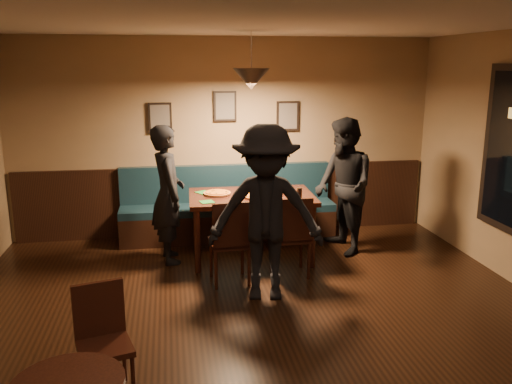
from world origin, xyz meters
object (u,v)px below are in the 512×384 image
chair_near_left (229,241)px  chair_near_right (290,235)px  diner_left (168,194)px  diner_right (344,187)px  booth_bench (228,204)px  dining_table (252,227)px  diner_front (266,213)px  tabasco_bottle (292,190)px  cafe_chair_far (105,345)px  soda_glass (299,193)px

chair_near_left → chair_near_right: bearing=4.0°
diner_left → diner_right: bearing=-100.4°
booth_bench → dining_table: size_ratio=1.94×
diner_front → chair_near_left: bearing=135.4°
chair_near_left → diner_left: size_ratio=0.57×
dining_table → tabasco_bottle: 0.69m
diner_right → diner_front: diner_front is taller
chair_near_left → tabasco_bottle: 1.16m
diner_left → diner_right: (2.24, -0.05, 0.03)m
chair_near_right → tabasco_bottle: bearing=75.3°
dining_table → diner_front: size_ratio=0.84×
diner_front → diner_right: bearing=54.7°
diner_front → cafe_chair_far: bearing=-123.4°
chair_near_left → diner_front: diner_front is taller
diner_front → soda_glass: 1.08m
booth_bench → cafe_chair_far: 3.81m
chair_near_right → diner_right: bearing=37.7°
chair_near_right → diner_front: bearing=-124.2°
diner_left → diner_right: diner_right is taller
diner_left → tabasco_bottle: 1.54m
dining_table → tabasco_bottle: (0.50, -0.07, 0.47)m
diner_left → diner_right: size_ratio=0.97×
booth_bench → diner_left: diner_left is taller
chair_near_right → tabasco_bottle: chair_near_right is taller
booth_bench → dining_table: 0.86m
booth_bench → chair_near_right: booth_bench is taller
chair_near_left → diner_right: diner_right is taller
dining_table → soda_glass: bearing=-25.2°
booth_bench → tabasco_bottle: bearing=-51.8°
chair_near_right → cafe_chair_far: bearing=-131.1°
chair_near_left → cafe_chair_far: size_ratio=1.15×
diner_left → dining_table: bearing=-103.8°
soda_glass → tabasco_bottle: size_ratio=1.15×
booth_bench → chair_near_right: bearing=-68.9°
soda_glass → tabasco_bottle: soda_glass is taller
booth_bench → cafe_chair_far: size_ratio=3.51×
diner_right → cafe_chair_far: bearing=-52.4°
booth_bench → chair_near_right: 1.55m
chair_near_right → chair_near_left: bearing=-171.8°
dining_table → cafe_chair_far: (-1.51, -2.74, 0.01)m
diner_left → cafe_chair_far: (-0.48, -2.83, -0.43)m
diner_right → cafe_chair_far: 3.92m
booth_bench → diner_right: bearing=-29.3°
diner_right → diner_front: size_ratio=0.96×
booth_bench → soda_glass: 1.39m
chair_near_right → diner_right: diner_right is taller
chair_near_right → cafe_chair_far: size_ratio=1.14×
chair_near_right → tabasco_bottle: (0.15, 0.55, 0.40)m
dining_table → chair_near_right: bearing=-58.1°
booth_bench → chair_near_left: 1.56m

